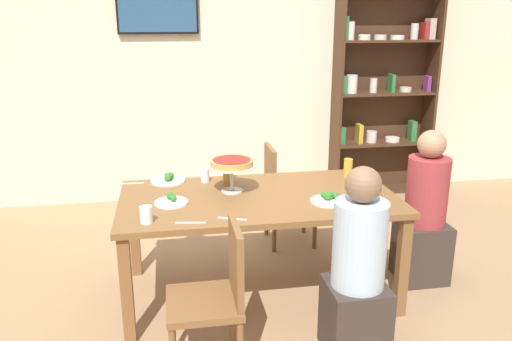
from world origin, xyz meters
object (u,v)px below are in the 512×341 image
Objects in this scene: water_glass_clear_far at (357,184)px; cutlery_knife_near at (232,219)px; chair_far_right at (283,190)px; water_glass_clear_spare at (146,215)px; diner_near_right at (357,278)px; beer_glass_amber_tall at (228,171)px; bookshelf at (382,91)px; television at (157,9)px; salad_plate_far_diner at (171,201)px; diner_head_east at (424,218)px; salad_plate_spare at (329,199)px; water_glass_clear_near at (205,176)px; chair_near_left at (216,293)px; cutlery_fork_far at (132,183)px; dining_table at (258,206)px; deep_dish_pizza_stand at (232,165)px; salad_plate_near_diner at (168,179)px; cutlery_fork_near at (190,223)px; beer_glass_amber_short at (348,168)px.

cutlery_knife_near is at bearing -158.33° from water_glass_clear_far.
water_glass_clear_spare is (-1.09, -1.17, 0.31)m from chair_far_right.
diner_near_right is at bearing -109.09° from water_glass_clear_far.
diner_near_right is 1.32m from beer_glass_amber_tall.
bookshelf is 1.94m from chair_far_right.
diner_near_right is 1.28m from water_glass_clear_spare.
salad_plate_far_diner is at bearing -88.88° from television.
diner_head_east is at bearing 36.94° from cutlery_knife_near.
salad_plate_spare is 2.42× the size of water_glass_clear_near.
beer_glass_amber_tall is at bearing -75.30° from television.
bookshelf reaches higher than cutlery_knife_near.
water_glass_clear_far is 1.06× the size of water_glass_clear_spare.
diner_near_right is at bearing -89.08° from chair_near_left.
chair_near_left is 8.85× the size of water_glass_clear_near.
bookshelf reaches higher than water_glass_clear_far.
chair_near_left is 4.83× the size of cutlery_fork_far.
water_glass_clear_spare is 0.57× the size of cutlery_knife_near.
dining_table is 0.97m from cutlery_fork_far.
cutlery_fork_far is (-0.24, -1.69, -1.24)m from television.
water_glass_clear_far is 0.99m from cutlery_knife_near.
salad_plate_far_diner is 1.03m from salad_plate_spare.
water_glass_clear_near is 0.96× the size of water_glass_clear_spare.
salad_plate_far_diner is 2.03× the size of water_glass_clear_far.
chair_near_left is 2.67× the size of deep_dish_pizza_stand.
deep_dish_pizza_stand is at bearing -89.54° from beer_glass_amber_tall.
diner_near_right is (0.43, -0.78, -0.17)m from dining_table.
bookshelf is 13.19× the size of beer_glass_amber_tall.
salad_plate_near_diner is (-0.23, 1.21, 0.27)m from chair_near_left.
dining_table is at bearing -0.01° from diner_head_east.
salad_plate_spare is at bearing -36.14° from water_glass_clear_near.
water_glass_clear_spare reaches higher than cutlery_fork_near.
salad_plate_near_diner is (-0.96, -0.39, 0.27)m from chair_far_right.
water_glass_clear_far is (1.03, -0.39, 0.01)m from water_glass_clear_near.
bookshelf reaches higher than diner_near_right.
water_glass_clear_spare is (-0.37, 0.43, 0.31)m from chair_near_left.
salad_plate_near_diner is at bearing 161.40° from water_glass_clear_far.
water_glass_clear_far is (0.34, -0.83, 0.31)m from chair_far_right.
chair_far_right reaches higher than water_glass_clear_near.
bookshelf is at bearing 41.41° from beer_glass_amber_tall.
dining_table is 10.40× the size of cutlery_knife_near.
salad_plate_near_diner is 1.05× the size of salad_plate_spare.
deep_dish_pizza_stand is at bearing -134.81° from bookshelf.
cutlery_fork_near is at bearing -167.06° from salad_plate_spare.
beer_glass_amber_short is (0.75, 0.31, 0.15)m from dining_table.
water_glass_clear_far reaches higher than salad_plate_spare.
salad_plate_far_diner is 2.26× the size of water_glass_clear_near.
bookshelf is 6.79× the size of deep_dish_pizza_stand.
diner_head_east is 2.03m from water_glass_clear_spare.
salad_plate_near_diner is at bearing 40.95° from diner_near_right.
television is 2.55m from beer_glass_amber_short.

